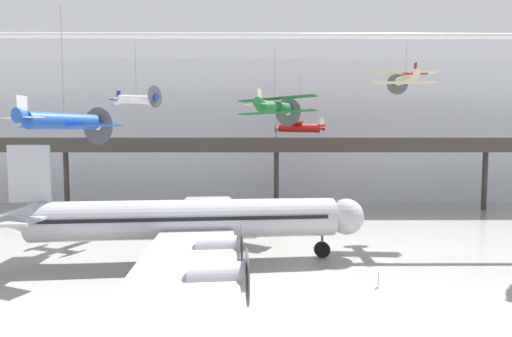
{
  "coord_description": "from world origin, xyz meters",
  "views": [
    {
      "loc": [
        -3.23,
        -21.9,
        9.03
      ],
      "look_at": [
        -3.05,
        7.68,
        7.26
      ],
      "focal_mm": 24.0,
      "sensor_mm": 36.0,
      "label": 1
    }
  ],
  "objects_px": {
    "suspended_plane_cream_biplane": "(406,78)",
    "suspended_plane_white_twin": "(136,100)",
    "suspended_plane_green_biplane": "(275,107)",
    "suspended_plane_red_highwing": "(299,128)",
    "airliner_silver_main": "(187,220)",
    "suspended_plane_blue_trainer": "(64,121)",
    "stanchion_barrier": "(378,282)"
  },
  "relations": [
    {
      "from": "suspended_plane_green_biplane",
      "to": "suspended_plane_white_twin",
      "type": "height_order",
      "value": "suspended_plane_white_twin"
    },
    {
      "from": "suspended_plane_red_highwing",
      "to": "suspended_plane_white_twin",
      "type": "bearing_deg",
      "value": 41.51
    },
    {
      "from": "suspended_plane_cream_biplane",
      "to": "suspended_plane_blue_trainer",
      "type": "relative_size",
      "value": 0.62
    },
    {
      "from": "suspended_plane_blue_trainer",
      "to": "suspended_plane_cream_biplane",
      "type": "bearing_deg",
      "value": -53.03
    },
    {
      "from": "airliner_silver_main",
      "to": "suspended_plane_white_twin",
      "type": "height_order",
      "value": "suspended_plane_white_twin"
    },
    {
      "from": "suspended_plane_red_highwing",
      "to": "suspended_plane_blue_trainer",
      "type": "bearing_deg",
      "value": 53.26
    },
    {
      "from": "airliner_silver_main",
      "to": "suspended_plane_blue_trainer",
      "type": "height_order",
      "value": "suspended_plane_blue_trainer"
    },
    {
      "from": "suspended_plane_green_biplane",
      "to": "suspended_plane_white_twin",
      "type": "bearing_deg",
      "value": 127.88
    },
    {
      "from": "airliner_silver_main",
      "to": "suspended_plane_red_highwing",
      "type": "distance_m",
      "value": 26.86
    },
    {
      "from": "suspended_plane_blue_trainer",
      "to": "suspended_plane_white_twin",
      "type": "distance_m",
      "value": 10.22
    },
    {
      "from": "suspended_plane_cream_biplane",
      "to": "suspended_plane_white_twin",
      "type": "height_order",
      "value": "suspended_plane_cream_biplane"
    },
    {
      "from": "suspended_plane_blue_trainer",
      "to": "suspended_plane_white_twin",
      "type": "bearing_deg",
      "value": 6.72
    },
    {
      "from": "suspended_plane_blue_trainer",
      "to": "stanchion_barrier",
      "type": "xyz_separation_m",
      "value": [
        22.48,
        -4.52,
        -10.72
      ]
    },
    {
      "from": "suspended_plane_green_biplane",
      "to": "suspended_plane_red_highwing",
      "type": "bearing_deg",
      "value": 11.04
    },
    {
      "from": "suspended_plane_blue_trainer",
      "to": "stanchion_barrier",
      "type": "relative_size",
      "value": 9.55
    },
    {
      "from": "suspended_plane_cream_biplane",
      "to": "suspended_plane_blue_trainer",
      "type": "distance_m",
      "value": 31.62
    },
    {
      "from": "suspended_plane_blue_trainer",
      "to": "airliner_silver_main",
      "type": "bearing_deg",
      "value": -66.1
    },
    {
      "from": "suspended_plane_red_highwing",
      "to": "suspended_plane_cream_biplane",
      "type": "relative_size",
      "value": 1.48
    },
    {
      "from": "airliner_silver_main",
      "to": "suspended_plane_white_twin",
      "type": "xyz_separation_m",
      "value": [
        -6.83,
        8.92,
        10.67
      ]
    },
    {
      "from": "suspended_plane_green_biplane",
      "to": "suspended_plane_white_twin",
      "type": "xyz_separation_m",
      "value": [
        -14.4,
        -1.78,
        0.52
      ]
    },
    {
      "from": "suspended_plane_blue_trainer",
      "to": "suspended_plane_white_twin",
      "type": "height_order",
      "value": "suspended_plane_white_twin"
    },
    {
      "from": "suspended_plane_green_biplane",
      "to": "suspended_plane_blue_trainer",
      "type": "relative_size",
      "value": 0.83
    },
    {
      "from": "suspended_plane_cream_biplane",
      "to": "stanchion_barrier",
      "type": "bearing_deg",
      "value": 154.45
    },
    {
      "from": "suspended_plane_red_highwing",
      "to": "stanchion_barrier",
      "type": "bearing_deg",
      "value": 98.63
    },
    {
      "from": "suspended_plane_green_biplane",
      "to": "stanchion_barrier",
      "type": "height_order",
      "value": "suspended_plane_green_biplane"
    },
    {
      "from": "airliner_silver_main",
      "to": "suspended_plane_green_biplane",
      "type": "bearing_deg",
      "value": 49.69
    },
    {
      "from": "suspended_plane_green_biplane",
      "to": "suspended_plane_red_highwing",
      "type": "xyz_separation_m",
      "value": [
        4.25,
        11.83,
        -1.52
      ]
    },
    {
      "from": "suspended_plane_cream_biplane",
      "to": "stanchion_barrier",
      "type": "distance_m",
      "value": 22.09
    },
    {
      "from": "airliner_silver_main",
      "to": "suspended_plane_red_highwing",
      "type": "xyz_separation_m",
      "value": [
        11.82,
        22.52,
        8.63
      ]
    },
    {
      "from": "suspended_plane_red_highwing",
      "to": "suspended_plane_blue_trainer",
      "type": "relative_size",
      "value": 0.91
    },
    {
      "from": "suspended_plane_red_highwing",
      "to": "suspended_plane_cream_biplane",
      "type": "distance_m",
      "value": 17.2
    },
    {
      "from": "suspended_plane_green_biplane",
      "to": "suspended_plane_cream_biplane",
      "type": "distance_m",
      "value": 13.65
    }
  ]
}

